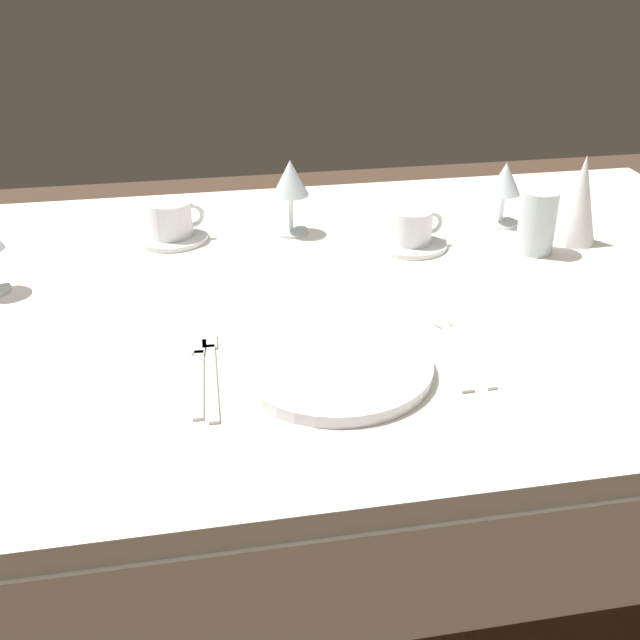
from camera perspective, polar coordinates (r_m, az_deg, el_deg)
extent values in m
plane|color=#4C3828|center=(1.79, -0.32, -19.65)|extent=(6.00, 6.00, 0.00)
cube|color=silver|center=(1.34, -0.40, 1.54)|extent=(1.80, 1.10, 0.04)
cube|color=silver|center=(0.97, 5.61, -18.80)|extent=(1.80, 0.01, 0.18)
cube|color=silver|center=(1.88, -3.33, 5.95)|extent=(1.80, 0.01, 0.18)
cylinder|color=brown|center=(2.15, 18.88, -0.37)|extent=(0.07, 0.07, 0.70)
cylinder|color=white|center=(1.10, 1.13, -3.41)|extent=(0.28, 0.28, 0.02)
cube|color=beige|center=(1.09, -7.91, -4.47)|extent=(0.02, 0.20, 0.00)
cube|color=beige|center=(1.18, -8.08, -1.60)|extent=(0.02, 0.04, 0.00)
cube|color=beige|center=(1.09, -8.88, -4.60)|extent=(0.02, 0.17, 0.00)
cube|color=beige|center=(1.17, -8.85, -2.01)|extent=(0.02, 0.04, 0.00)
cube|color=beige|center=(1.14, 9.27, -2.87)|extent=(0.02, 0.17, 0.00)
cube|color=beige|center=(1.22, 7.74, -0.56)|extent=(0.02, 0.06, 0.00)
cube|color=beige|center=(1.16, 10.71, -2.53)|extent=(0.02, 0.18, 0.00)
ellipsoid|color=beige|center=(1.24, 8.91, -0.16)|extent=(0.03, 0.04, 0.01)
cylinder|color=white|center=(1.57, -10.79, 5.97)|extent=(0.14, 0.14, 0.01)
cylinder|color=white|center=(1.55, -10.92, 7.31)|extent=(0.09, 0.09, 0.07)
torus|color=white|center=(1.55, -9.33, 7.56)|extent=(0.05, 0.01, 0.05)
cylinder|color=white|center=(1.52, 6.61, 5.56)|extent=(0.14, 0.14, 0.01)
cylinder|color=white|center=(1.51, 6.69, 6.86)|extent=(0.08, 0.08, 0.06)
torus|color=white|center=(1.52, 8.17, 7.05)|extent=(0.04, 0.01, 0.04)
cylinder|color=silver|center=(1.58, -2.24, 6.49)|extent=(0.07, 0.07, 0.01)
cylinder|color=silver|center=(1.56, -2.26, 7.85)|extent=(0.01, 0.01, 0.07)
cone|color=silver|center=(1.54, -2.31, 10.36)|extent=(0.07, 0.07, 0.07)
cylinder|color=silver|center=(1.66, 13.05, 6.96)|extent=(0.07, 0.07, 0.01)
cylinder|color=silver|center=(1.65, 13.17, 8.02)|extent=(0.01, 0.01, 0.06)
cone|color=silver|center=(1.63, 13.41, 10.06)|extent=(0.07, 0.07, 0.06)
cylinder|color=silver|center=(1.52, 15.60, 6.94)|extent=(0.07, 0.07, 0.12)
cone|color=white|center=(1.58, 18.49, 8.35)|extent=(0.08, 0.08, 0.17)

